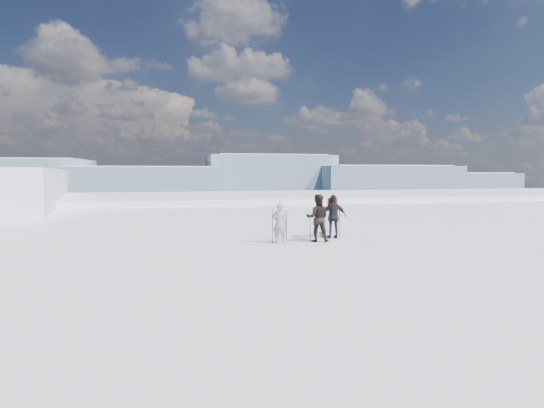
{
  "coord_description": "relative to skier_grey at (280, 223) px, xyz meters",
  "views": [
    {
      "loc": [
        -6.02,
        -12.17,
        2.7
      ],
      "look_at": [
        -2.58,
        3.0,
        1.54
      ],
      "focal_mm": 28.0,
      "sensor_mm": 36.0,
      "label": 1
    }
  ],
  "objects": [
    {
      "name": "lake_basin",
      "position": [
        2.18,
        26.58,
        -7.27
      ],
      "size": [
        820.0,
        820.0,
        71.62
      ],
      "color": "white",
      "rests_on": "ground"
    },
    {
      "name": "far_mountain_range",
      "position": [
        31.78,
        451.36,
        -7.97
      ],
      "size": [
        770.0,
        110.0,
        53.0
      ],
      "color": "slate",
      "rests_on": "ground"
    },
    {
      "name": "skier_grey",
      "position": [
        0.0,
        0.0,
        0.0
      ],
      "size": [
        0.66,
        0.54,
        1.55
      ],
      "primitive_type": "imported",
      "rotation": [
        0.0,
        0.0,
        2.78
      ],
      "color": "#91969F",
      "rests_on": "ground"
    },
    {
      "name": "skier_dark",
      "position": [
        1.54,
        0.05,
        0.16
      ],
      "size": [
        1.07,
        0.94,
        1.86
      ],
      "primitive_type": "imported",
      "rotation": [
        0.0,
        0.0,
        2.84
      ],
      "color": "black",
      "rests_on": "ground"
    },
    {
      "name": "skier_pack",
      "position": [
        2.45,
        0.7,
        0.12
      ],
      "size": [
        1.11,
        0.59,
        1.8
      ],
      "primitive_type": "imported",
      "rotation": [
        0.0,
        0.0,
        2.99
      ],
      "color": "black",
      "rests_on": "ground"
    },
    {
      "name": "backpack",
      "position": [
        2.49,
        0.94,
        1.3
      ],
      "size": [
        0.41,
        0.27,
        0.55
      ],
      "primitive_type": "cube",
      "rotation": [
        0.0,
        0.0,
        2.99
      ],
      "color": "red",
      "rests_on": "skier_pack"
    },
    {
      "name": "ski_poles",
      "position": [
        1.28,
        0.15,
        -0.15
      ],
      "size": [
        2.99,
        0.76,
        1.35
      ],
      "color": "black",
      "rests_on": "ground"
    },
    {
      "name": "skis_loose",
      "position": [
        2.38,
        1.71,
        -0.76
      ],
      "size": [
        0.58,
        1.69,
        0.03
      ],
      "color": "black",
      "rests_on": "ground"
    }
  ]
}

